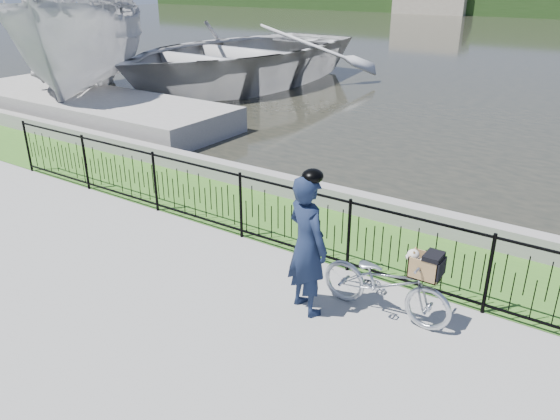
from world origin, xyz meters
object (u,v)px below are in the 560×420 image
Objects in this scene: dock at (88,107)px; bicycle_rig at (387,282)px; cyclist at (307,244)px; boat_near at (86,43)px; boat_far at (237,54)px.

dock is 5.69× the size of bicycle_rig.
dock is at bearing 155.09° from cyclist.
cyclist is (-0.91, -0.47, 0.49)m from bicycle_rig.
cyclist is at bearing -152.64° from bicycle_rig.
boat_near is (-1.89, 1.67, 1.61)m from dock.
cyclist is (11.03, -5.12, 0.61)m from dock.
cyclist is 0.16× the size of boat_far.
boat_far is at bearing 85.98° from dock.
cyclist is 14.63m from boat_near.
boat_near is at bearing 155.46° from bicycle_rig.
boat_far is (-11.46, 11.46, 0.74)m from bicycle_rig.
dock is 2.99m from boat_near.
bicycle_rig is 15.28m from boat_near.
cyclist is 15.93m from boat_far.
bicycle_rig is at bearing -24.54° from boat_near.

